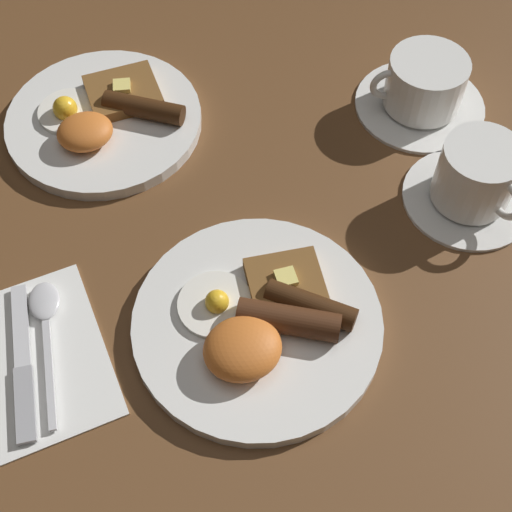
% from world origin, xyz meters
% --- Properties ---
extents(ground_plane, '(3.00, 3.00, 0.00)m').
position_xyz_m(ground_plane, '(0.00, 0.00, 0.00)').
color(ground_plane, brown).
extents(breakfast_plate_near, '(0.24, 0.24, 0.05)m').
position_xyz_m(breakfast_plate_near, '(0.00, -0.00, 0.01)').
color(breakfast_plate_near, white).
rests_on(breakfast_plate_near, ground_plane).
extents(breakfast_plate_far, '(0.23, 0.23, 0.04)m').
position_xyz_m(breakfast_plate_far, '(-0.09, 0.31, 0.01)').
color(breakfast_plate_far, white).
rests_on(breakfast_plate_far, ground_plane).
extents(teacup_near, '(0.14, 0.14, 0.08)m').
position_xyz_m(teacup_near, '(0.27, 0.08, 0.04)').
color(teacup_near, white).
rests_on(teacup_near, ground_plane).
extents(teacup_far, '(0.16, 0.16, 0.07)m').
position_xyz_m(teacup_far, '(0.28, 0.23, 0.03)').
color(teacup_far, white).
rests_on(teacup_far, ground_plane).
extents(napkin, '(0.14, 0.19, 0.01)m').
position_xyz_m(napkin, '(-0.21, 0.03, 0.00)').
color(napkin, white).
rests_on(napkin, ground_plane).
extents(knife, '(0.03, 0.17, 0.01)m').
position_xyz_m(knife, '(-0.22, 0.02, 0.01)').
color(knife, silver).
rests_on(knife, napkin).
extents(spoon, '(0.04, 0.16, 0.01)m').
position_xyz_m(spoon, '(-0.20, 0.07, 0.01)').
color(spoon, silver).
rests_on(spoon, napkin).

